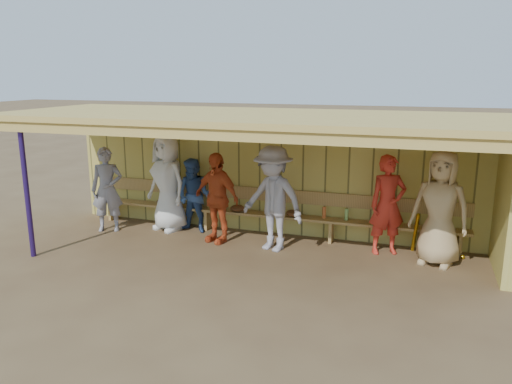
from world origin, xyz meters
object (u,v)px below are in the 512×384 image
player_a (107,190)px  player_d (216,198)px  player_c (194,196)px  bench (268,209)px  player_g (388,205)px  player_e (273,199)px  player_h (440,209)px  player_b (167,183)px

player_a → player_d: size_ratio=1.00×
player_c → bench: 1.53m
player_a → player_d: 2.39m
player_a → player_g: bearing=-18.2°
player_c → player_d: 0.80m
player_a → player_c: player_a is taller
player_e → player_h: size_ratio=0.99×
player_a → player_e: (3.54, -0.04, 0.10)m
player_b → player_e: bearing=9.7°
player_c → player_h: 4.69m
player_a → player_h: (6.39, 0.14, 0.11)m
player_e → player_g: (1.98, 0.47, -0.07)m
player_b → player_c: bearing=24.4°
player_c → player_h: bearing=0.6°
player_b → bench: (2.05, 0.34, -0.47)m
player_d → bench: size_ratio=0.23×
player_c → bench: size_ratio=0.20×
player_g → player_h: size_ratio=0.91×
player_g → player_e: bearing=168.7°
player_d → player_h: size_ratio=0.89×
player_g → player_h: bearing=-43.1°
player_c → player_e: player_e is taller
player_b → player_h: (5.25, -0.31, -0.01)m
player_d → player_h: player_h is taller
player_b → player_h: bearing=18.0°
player_a → player_d: bearing=-21.1°
player_a → player_d: player_d is taller
player_d → player_e: bearing=13.1°
player_a → bench: 3.31m
player_a → player_h: bearing=-21.4°
player_c → player_h: player_h is taller
player_d → player_g: size_ratio=0.97×
player_d → player_g: 3.16m
player_b → player_e: (2.40, -0.49, -0.03)m
player_c → player_g: size_ratio=0.85×
player_g → bench: size_ratio=0.24×
player_b → player_e: 2.45m
player_b → player_c: size_ratio=1.31×
player_b → player_h: size_ratio=1.01×
player_d → player_e: player_e is taller
player_b → player_g: player_b is taller
player_c → player_h: size_ratio=0.78×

